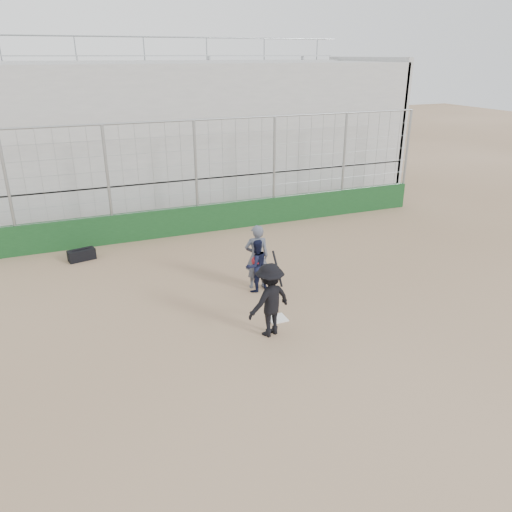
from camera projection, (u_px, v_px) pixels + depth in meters
name	position (u px, v px, depth m)	size (l,w,h in m)	color
ground	(277.00, 319.00, 12.29)	(90.00, 90.00, 0.00)	brown
home_plate	(277.00, 318.00, 12.28)	(0.44, 0.44, 0.02)	white
backstop	(198.00, 207.00, 17.94)	(18.10, 0.25, 4.04)	#113716
bleachers	(164.00, 133.00, 21.45)	(20.25, 6.70, 6.98)	#9B9B9B
batter_at_plate	(270.00, 300.00, 11.31)	(1.28, 0.98, 1.91)	black
catcher_crouched	(257.00, 274.00, 13.57)	(0.86, 0.76, 1.02)	black
umpire	(257.00, 260.00, 13.67)	(0.67, 0.44, 1.64)	#464C59
equipment_bag	(82.00, 255.00, 15.74)	(0.88, 0.52, 0.39)	black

